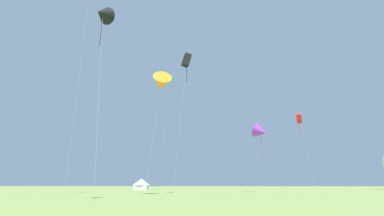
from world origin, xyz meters
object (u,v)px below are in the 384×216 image
Objects in this scene: kite_purple_delta at (261,132)px; kite_black_box at (186,60)px; festival_tent_center at (141,184)px; kite_orange_delta at (161,83)px; kite_red_box at (299,118)px; kite_green_parafoil at (168,79)px; kite_black_delta at (103,14)px.

kite_black_box is at bearing -132.77° from kite_purple_delta.
kite_black_box is 41.99m from festival_tent_center.
kite_black_box is (-14.00, -15.14, 9.33)m from kite_purple_delta.
kite_red_box is at bearing 21.32° from kite_orange_delta.
kite_black_box is 1.70× the size of kite_red_box.
kite_green_parafoil is at bearing 107.26° from kite_black_box.
kite_green_parafoil is (-5.99, 19.29, 4.25)m from kite_black_box.
kite_green_parafoil is 31.46m from kite_red_box.
kite_red_box is 35.39m from kite_black_delta.
festival_tent_center is at bearing 99.11° from kite_black_delta.
kite_red_box reaches higher than festival_tent_center.
kite_purple_delta is 25.95m from kite_orange_delta.
kite_orange_delta is 4.04× the size of festival_tent_center.
kite_red_box is (4.70, -10.19, 0.39)m from kite_purple_delta.
festival_tent_center is at bearing 146.88° from kite_purple_delta.
kite_purple_delta is 0.75× the size of kite_black_delta.
kite_black_delta is 56.47m from festival_tent_center.
kite_purple_delta is 0.52× the size of kite_green_parafoil.
kite_purple_delta reaches higher than kite_red_box.
kite_orange_delta is (-3.39, -3.68, -5.25)m from kite_black_box.
kite_black_box reaches higher than kite_orange_delta.
kite_orange_delta is at bearing 79.52° from kite_black_delta.
kite_orange_delta is at bearing -83.55° from kite_green_parafoil.
kite_black_delta is at bearing -100.48° from kite_orange_delta.
kite_green_parafoil is at bearing 96.45° from kite_orange_delta.
kite_red_box is 0.74× the size of kite_orange_delta.
kite_orange_delta is 41.94m from festival_tent_center.
kite_black_delta is (-25.04, -24.51, 5.01)m from kite_red_box.
kite_red_box is 0.72× the size of kite_black_delta.
kite_red_box is 45.70m from festival_tent_center.
kite_red_box is 24.01m from kite_orange_delta.
kite_purple_delta is 3.11× the size of festival_tent_center.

